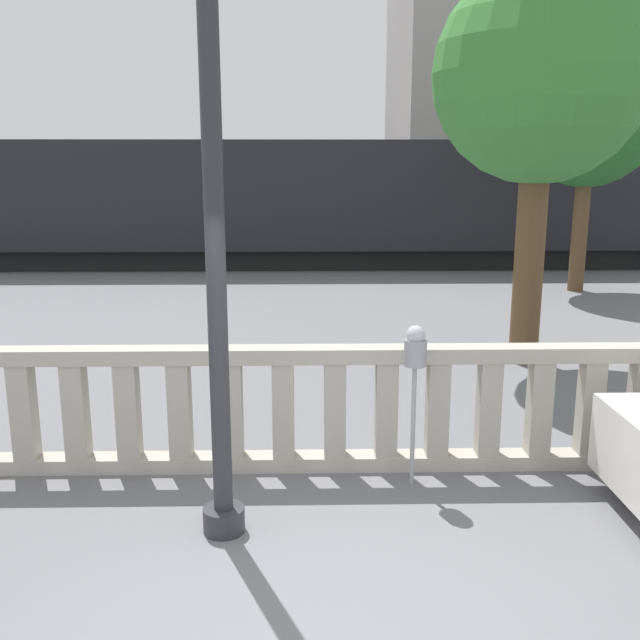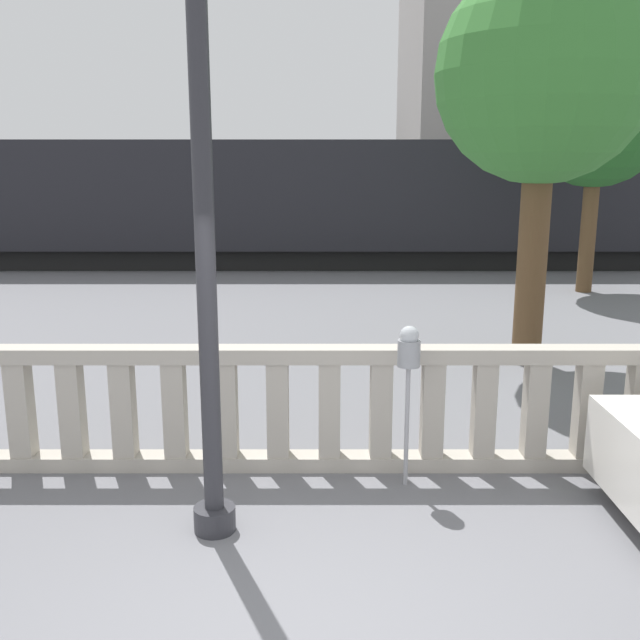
{
  "view_description": "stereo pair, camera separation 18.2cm",
  "coord_description": "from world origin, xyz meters",
  "px_view_note": "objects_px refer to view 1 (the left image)",
  "views": [
    {
      "loc": [
        -0.03,
        -3.73,
        2.87
      ],
      "look_at": [
        0.12,
        3.57,
        1.22
      ],
      "focal_mm": 40.0,
      "sensor_mm": 36.0,
      "label": 1
    },
    {
      "loc": [
        0.15,
        -3.73,
        2.87
      ],
      "look_at": [
        0.12,
        3.57,
        1.22
      ],
      "focal_mm": 40.0,
      "sensor_mm": 36.0,
      "label": 2
    }
  ],
  "objects_px": {
    "lamppost": "(211,104)",
    "tree_right": "(589,117)",
    "tree_left": "(541,78)",
    "train_near": "(278,201)",
    "parking_meter": "(415,356)",
    "train_far": "(265,183)"
  },
  "relations": [
    {
      "from": "lamppost",
      "to": "tree_right",
      "type": "distance_m",
      "value": 12.43
    },
    {
      "from": "tree_left",
      "to": "tree_right",
      "type": "height_order",
      "value": "tree_left"
    },
    {
      "from": "lamppost",
      "to": "train_near",
      "type": "bearing_deg",
      "value": 90.39
    },
    {
      "from": "parking_meter",
      "to": "train_far",
      "type": "xyz_separation_m",
      "value": [
        -2.89,
        29.41,
        0.53
      ]
    },
    {
      "from": "train_near",
      "to": "tree_left",
      "type": "height_order",
      "value": "tree_left"
    },
    {
      "from": "parking_meter",
      "to": "train_near",
      "type": "height_order",
      "value": "train_near"
    },
    {
      "from": "tree_left",
      "to": "parking_meter",
      "type": "bearing_deg",
      "value": -119.03
    },
    {
      "from": "train_far",
      "to": "lamppost",
      "type": "bearing_deg",
      "value": -87.55
    },
    {
      "from": "train_far",
      "to": "tree_right",
      "type": "relative_size",
      "value": 4.2
    },
    {
      "from": "parking_meter",
      "to": "tree_right",
      "type": "bearing_deg",
      "value": 62.16
    },
    {
      "from": "train_near",
      "to": "train_far",
      "type": "relative_size",
      "value": 1.04
    },
    {
      "from": "lamppost",
      "to": "tree_right",
      "type": "height_order",
      "value": "lamppost"
    },
    {
      "from": "lamppost",
      "to": "parking_meter",
      "type": "distance_m",
      "value": 2.72
    },
    {
      "from": "train_far",
      "to": "tree_left",
      "type": "height_order",
      "value": "tree_left"
    },
    {
      "from": "train_far",
      "to": "tree_left",
      "type": "xyz_separation_m",
      "value": [
        5.1,
        -25.43,
        2.21
      ]
    },
    {
      "from": "parking_meter",
      "to": "tree_right",
      "type": "relative_size",
      "value": 0.28
    },
    {
      "from": "train_near",
      "to": "tree_right",
      "type": "distance_m",
      "value": 8.21
    },
    {
      "from": "lamppost",
      "to": "train_near",
      "type": "xyz_separation_m",
      "value": [
        -0.1,
        14.61,
        -1.47
      ]
    },
    {
      "from": "parking_meter",
      "to": "train_near",
      "type": "bearing_deg",
      "value": 97.04
    },
    {
      "from": "lamppost",
      "to": "parking_meter",
      "type": "bearing_deg",
      "value": 26.95
    },
    {
      "from": "parking_meter",
      "to": "lamppost",
      "type": "bearing_deg",
      "value": -153.05
    },
    {
      "from": "parking_meter",
      "to": "tree_left",
      "type": "distance_m",
      "value": 5.31
    }
  ]
}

